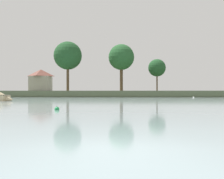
{
  "coord_description": "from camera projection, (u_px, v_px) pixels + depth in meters",
  "views": [
    {
      "loc": [
        0.21,
        -6.99,
        1.46
      ],
      "look_at": [
        -1.62,
        37.11,
        1.85
      ],
      "focal_mm": 43.42,
      "sensor_mm": 36.0,
      "label": 1
    }
  ],
  "objects": [
    {
      "name": "shore_tree_center",
      "position": [
        68.0,
        56.0,
        82.05
      ],
      "size": [
        8.52,
        8.52,
        14.95
      ],
      "color": "brown",
      "rests_on": "far_shore_bank"
    },
    {
      "name": "shore_tree_far_left",
      "position": [
        121.0,
        57.0,
        86.36
      ],
      "size": [
        8.21,
        8.21,
        14.89
      ],
      "color": "brown",
      "rests_on": "far_shore_bank"
    },
    {
      "name": "mooring_buoy_green",
      "position": [
        57.0,
        109.0,
        21.82
      ],
      "size": [
        0.39,
        0.39,
        0.44
      ],
      "color": "#1E8C47",
      "rests_on": "ground"
    },
    {
      "name": "mooring_buoy_white",
      "position": [
        193.0,
        97.0,
        67.93
      ],
      "size": [
        0.41,
        0.41,
        0.46
      ],
      "color": "white",
      "rests_on": "ground"
    },
    {
      "name": "far_shore_bank",
      "position": [
        123.0,
        94.0,
        93.54
      ],
      "size": [
        234.83,
        41.39,
        1.8
      ],
      "primitive_type": "cube",
      "color": "#4C563D",
      "rests_on": "ground"
    },
    {
      "name": "cottage_hillside",
      "position": [
        41.0,
        80.0,
        102.62
      ],
      "size": [
        7.65,
        7.89,
        8.2
      ],
      "color": "#9E998E",
      "rests_on": "far_shore_bank"
    },
    {
      "name": "ground_plane",
      "position": [
        115.0,
        149.0,
        6.98
      ],
      "size": [
        521.83,
        521.83,
        0.0
      ],
      "primitive_type": "plane",
      "color": "gray"
    },
    {
      "name": "shore_tree_inland_a",
      "position": [
        157.0,
        68.0,
        85.86
      ],
      "size": [
        5.55,
        5.55,
        10.1
      ],
      "color": "brown",
      "rests_on": "far_shore_bank"
    }
  ]
}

